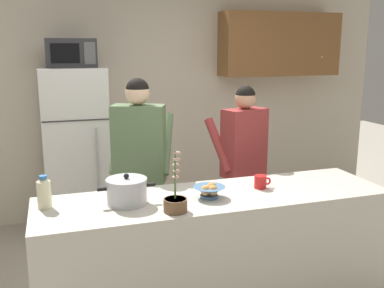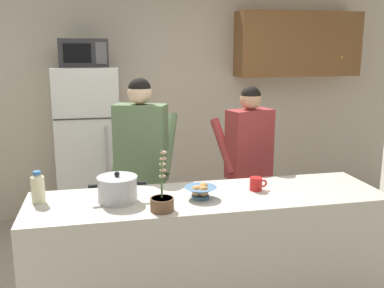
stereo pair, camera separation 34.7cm
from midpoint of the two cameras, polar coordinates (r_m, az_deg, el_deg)
The scene contains 11 objects.
back_wall_unit at distance 5.18m, azimuth -5.02°, elevation 6.65°, with size 6.00×0.48×2.60m.
kitchen_island at distance 3.25m, azimuth -0.07°, elevation -14.39°, with size 2.48×0.68×0.92m, color beige.
refrigerator at distance 4.73m, azimuth -16.90°, elevation -1.05°, with size 0.64×0.68×1.74m.
microwave at distance 4.59m, azimuth -17.69°, elevation 11.24°, with size 0.48×0.37×0.28m.
person_near_pot at distance 3.68m, azimuth -9.58°, elevation -1.34°, with size 0.62×0.56×1.69m.
person_by_sink at distance 3.99m, azimuth 4.24°, elevation -1.12°, with size 0.57×0.52×1.60m.
cooking_pot at distance 2.93m, azimuth -11.90°, elevation -6.10°, with size 0.38×0.27×0.21m.
coffee_mug at distance 3.22m, azimuth 5.93°, elevation -4.98°, with size 0.13×0.09×0.10m.
bread_bowl at distance 2.99m, azimuth -1.05°, elevation -6.18°, with size 0.22×0.22×0.10m.
bottle_near_edge at distance 3.01m, azimuth -21.94°, elevation -5.92°, with size 0.09×0.09×0.22m.
potted_orchid at distance 2.76m, azimuth -5.81°, elevation -7.58°, with size 0.15×0.15×0.40m.
Camera 1 is at (-1.06, -2.72, 1.92)m, focal length 40.86 mm.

